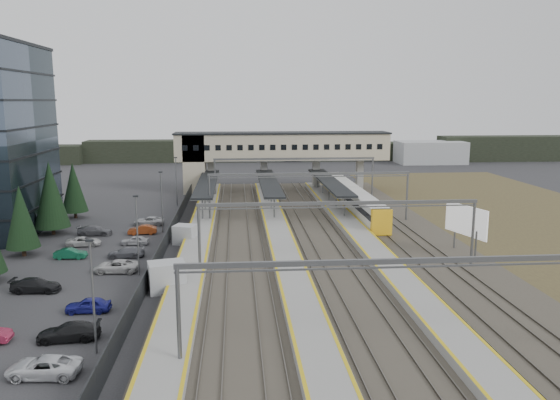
{
  "coord_description": "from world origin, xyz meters",
  "views": [
    {
      "loc": [
        1.77,
        -60.88,
        17.15
      ],
      "look_at": [
        7.53,
        10.51,
        4.0
      ],
      "focal_mm": 35.0,
      "sensor_mm": 36.0,
      "label": 1
    }
  ],
  "objects": [
    {
      "name": "gantries",
      "position": [
        12.0,
        3.0,
        6.0
      ],
      "size": [
        28.4,
        62.28,
        7.17
      ],
      "color": "slate",
      "rests_on": "ground"
    },
    {
      "name": "relay_cabin_near",
      "position": [
        -4.66,
        -12.77,
        1.35
      ],
      "size": [
        3.72,
        3.09,
        2.7
      ],
      "color": "#A5A8AA",
      "rests_on": "ground"
    },
    {
      "name": "canopies",
      "position": [
        7.0,
        27.0,
        3.92
      ],
      "size": [
        23.1,
        30.0,
        3.28
      ],
      "color": "black",
      "rests_on": "ground"
    },
    {
      "name": "relay_cabin_far",
      "position": [
        -4.51,
        3.84,
        1.16
      ],
      "size": [
        3.07,
        2.81,
        2.31
      ],
      "color": "#A5A8AA",
      "rests_on": "ground"
    },
    {
      "name": "car_park",
      "position": [
        -12.89,
        -8.14,
        0.61
      ],
      "size": [
        10.61,
        44.62,
        1.29
      ],
      "color": "silver",
      "rests_on": "ground"
    },
    {
      "name": "footbridge",
      "position": [
        7.7,
        42.0,
        7.93
      ],
      "size": [
        40.4,
        6.4,
        11.2
      ],
      "color": "#C1B499",
      "rests_on": "ground"
    },
    {
      "name": "conifer_row",
      "position": [
        -22.0,
        -3.86,
        4.84
      ],
      "size": [
        4.42,
        49.82,
        9.5
      ],
      "color": "black",
      "rests_on": "ground"
    },
    {
      "name": "lampposts",
      "position": [
        -8.0,
        1.25,
        4.34
      ],
      "size": [
        0.5,
        53.25,
        8.07
      ],
      "color": "slate",
      "rests_on": "ground"
    },
    {
      "name": "train",
      "position": [
        20.0,
        22.93,
        1.88
      ],
      "size": [
        2.63,
        36.54,
        3.31
      ],
      "color": "silver",
      "rests_on": "ground"
    },
    {
      "name": "treeline_far",
      "position": [
        23.81,
        92.28,
        2.95
      ],
      "size": [
        170.0,
        19.0,
        7.0
      ],
      "color": "black",
      "rests_on": "ground"
    },
    {
      "name": "rail_corridor",
      "position": [
        9.34,
        5.0,
        0.29
      ],
      "size": [
        34.0,
        90.0,
        0.92
      ],
      "color": "#3A362B",
      "rests_on": "ground"
    },
    {
      "name": "billboard",
      "position": [
        26.93,
        -4.04,
        3.9
      ],
      "size": [
        2.1,
        6.36,
        5.74
      ],
      "color": "slate",
      "rests_on": "ground"
    },
    {
      "name": "ground",
      "position": [
        0.0,
        0.0,
        0.0
      ],
      "size": [
        220.0,
        220.0,
        0.0
      ],
      "primitive_type": "plane",
      "color": "#2B2B2D",
      "rests_on": "ground"
    },
    {
      "name": "fence",
      "position": [
        -6.5,
        5.0,
        1.0
      ],
      "size": [
        0.08,
        90.0,
        2.0
      ],
      "color": "#26282B",
      "rests_on": "ground"
    }
  ]
}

